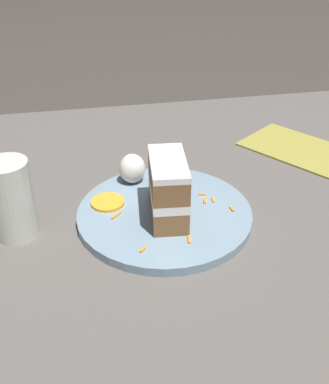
{
  "coord_description": "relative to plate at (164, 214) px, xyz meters",
  "views": [
    {
      "loc": [
        0.17,
        0.63,
        0.46
      ],
      "look_at": [
        0.05,
        0.04,
        0.08
      ],
      "focal_mm": 42.0,
      "sensor_mm": 36.0,
      "label": 1
    }
  ],
  "objects": [
    {
      "name": "drinking_glass",
      "position": [
        0.23,
        -0.0,
        0.05
      ],
      "size": [
        0.07,
        0.07,
        0.13
      ],
      "color": "beige",
      "rests_on": "dining_table"
    },
    {
      "name": "cream_dollop",
      "position": [
        0.04,
        -0.1,
        0.03
      ],
      "size": [
        0.05,
        0.04,
        0.05
      ],
      "primitive_type": "ellipsoid",
      "color": "white",
      "rests_on": "plate"
    },
    {
      "name": "orange_garnish",
      "position": [
        0.09,
        -0.03,
        0.01
      ],
      "size": [
        0.06,
        0.06,
        0.01
      ],
      "primitive_type": "cylinder",
      "color": "orange",
      "rests_on": "plate"
    },
    {
      "name": "ground_plane",
      "position": [
        -0.05,
        -0.04,
        -0.03
      ],
      "size": [
        6.0,
        6.0,
        0.0
      ],
      "primitive_type": "plane",
      "color": "#38332D",
      "rests_on": "ground"
    },
    {
      "name": "cake_slice",
      "position": [
        -0.0,
        0.02,
        0.06
      ],
      "size": [
        0.07,
        0.12,
        0.1
      ],
      "rotation": [
        0.0,
        0.0,
        6.18
      ],
      "color": "brown",
      "rests_on": "plate"
    },
    {
      "name": "carrot_shreds_scatter",
      "position": [
        -0.02,
        0.01,
        0.01
      ],
      "size": [
        0.2,
        0.16,
        0.0
      ],
      "color": "orange",
      "rests_on": "plate"
    },
    {
      "name": "menu_card",
      "position": [
        -0.34,
        -0.16,
        -0.01
      ],
      "size": [
        0.28,
        0.31,
        0.0
      ],
      "primitive_type": "cube",
      "rotation": [
        0.0,
        0.0,
        3.76
      ],
      "color": "#9E933D",
      "rests_on": "dining_table"
    },
    {
      "name": "dining_table",
      "position": [
        -0.05,
        -0.04,
        -0.02
      ],
      "size": [
        1.04,
        0.94,
        0.03
      ],
      "primitive_type": "cube",
      "color": "#56514C",
      "rests_on": "ground"
    },
    {
      "name": "plate",
      "position": [
        0.0,
        0.0,
        0.0
      ],
      "size": [
        0.28,
        0.28,
        0.01
      ],
      "primitive_type": "cylinder",
      "color": "gray",
      "rests_on": "dining_table"
    }
  ]
}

